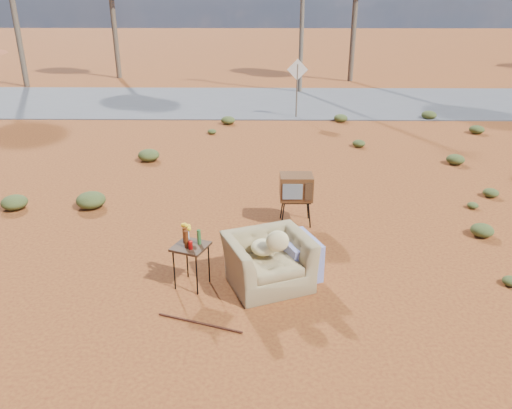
{
  "coord_description": "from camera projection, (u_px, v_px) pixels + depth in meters",
  "views": [
    {
      "loc": [
        0.23,
        -6.99,
        4.32
      ],
      "look_at": [
        0.11,
        1.41,
        0.8
      ],
      "focal_mm": 35.0,
      "sensor_mm": 36.0,
      "label": 1
    }
  ],
  "objects": [
    {
      "name": "rusty_bar",
      "position": [
        200.0,
        323.0,
        7.1
      ],
      "size": [
        1.25,
        0.45,
        0.03
      ],
      "primitive_type": "cylinder",
      "rotation": [
        0.0,
        1.57,
        -0.33
      ],
      "color": "#471E12",
      "rests_on": "ground"
    },
    {
      "name": "tv_unit",
      "position": [
        296.0,
        188.0,
        9.96
      ],
      "size": [
        0.65,
        0.53,
        1.04
      ],
      "rotation": [
        0.0,
        0.0,
        0.01
      ],
      "color": "black",
      "rests_on": "ground"
    },
    {
      "name": "highway",
      "position": [
        258.0,
        102.0,
        21.94
      ],
      "size": [
        140.0,
        7.0,
        0.04
      ],
      "primitive_type": "cube",
      "color": "#565659",
      "rests_on": "ground"
    },
    {
      "name": "road_sign",
      "position": [
        297.0,
        78.0,
        18.59
      ],
      "size": [
        0.78,
        0.06,
        2.19
      ],
      "color": "brown",
      "rests_on": "ground"
    },
    {
      "name": "side_table",
      "position": [
        190.0,
        243.0,
        7.8
      ],
      "size": [
        0.65,
        0.65,
        1.02
      ],
      "rotation": [
        0.0,
        0.0,
        -0.38
      ],
      "color": "#3B2315",
      "rests_on": "ground"
    },
    {
      "name": "utility_pole_center",
      "position": [
        303.0,
        0.0,
        22.63
      ],
      "size": [
        1.4,
        0.2,
        8.0
      ],
      "color": "brown",
      "rests_on": "ground"
    },
    {
      "name": "scrub_patch",
      "position": [
        219.0,
        182.0,
        12.14
      ],
      "size": [
        17.49,
        8.07,
        0.33
      ],
      "color": "#445123",
      "rests_on": "ground"
    },
    {
      "name": "ground",
      "position": [
        248.0,
        283.0,
        8.12
      ],
      "size": [
        140.0,
        140.0,
        0.0
      ],
      "primitive_type": "plane",
      "color": "#95521D",
      "rests_on": "ground"
    },
    {
      "name": "armchair",
      "position": [
        274.0,
        254.0,
        7.96
      ],
      "size": [
        1.65,
        1.44,
        1.11
      ],
      "rotation": [
        0.0,
        0.0,
        0.39
      ],
      "color": "olive",
      "rests_on": "ground"
    }
  ]
}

